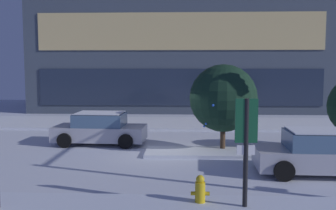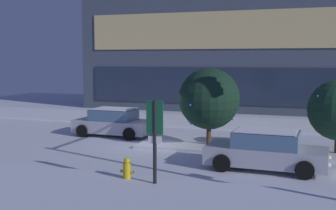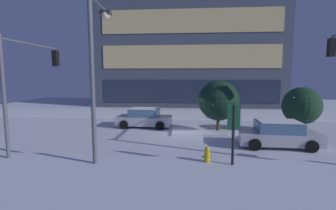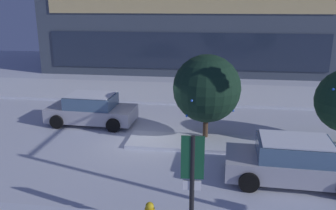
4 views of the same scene
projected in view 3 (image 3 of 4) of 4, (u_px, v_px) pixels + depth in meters
The scene contains 12 objects.
ground at pixel (184, 133), 17.44m from camera, with size 52.00×52.00×0.00m, color silver.
curb_strip_near at pixel (179, 181), 9.34m from camera, with size 52.00×5.20×0.14m, color silver.
curb_strip_far at pixel (186, 114), 25.52m from camera, with size 52.00×5.20×0.14m, color silver.
median_strip at pixel (237, 133), 17.02m from camera, with size 9.00×1.80×0.14m, color silver.
car_near at pixel (278, 134), 14.07m from camera, with size 4.57×2.22×1.49m.
car_far at pixel (144, 118), 19.43m from camera, with size 4.36×2.20×1.49m.
traffic_light_corner_near_left at pixel (30, 73), 13.34m from camera, with size 0.32×5.06×5.94m.
street_lamp_arched at pixel (97, 57), 11.27m from camera, with size 0.56×2.81×7.52m.
fire_hydrant at pixel (207, 156), 11.23m from camera, with size 0.48×0.26×0.84m.
parking_info_sign at pixel (234, 128), 10.72m from camera, with size 0.55×0.12×2.82m.
decorated_tree_median at pixel (302, 106), 16.91m from camera, with size 2.57×2.57×3.27m.
decorated_tree_left_of_median at pixel (219, 101), 17.43m from camera, with size 2.85×2.85×3.72m.
Camera 3 is at (0.33, -17.10, 4.07)m, focal length 26.40 mm.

